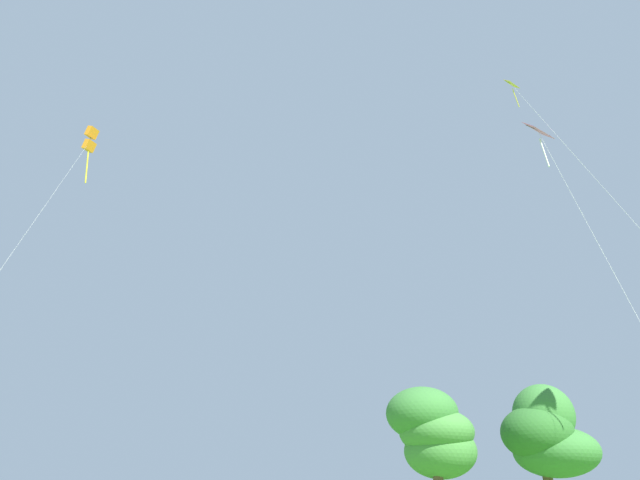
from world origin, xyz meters
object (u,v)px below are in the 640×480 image
kite_orange_box (90,141)px  kite_pink_low (544,143)px  kite_yellow_diamond (534,111)px  tree_left_oak (547,436)px  tree_right_cluster (433,433)px

kite_orange_box → kite_pink_low: 28.59m
kite_pink_low → kite_yellow_diamond: bearing=57.9°
kite_orange_box → kite_yellow_diamond: bearing=-26.1°
tree_left_oak → tree_right_cluster: size_ratio=1.05×
kite_pink_low → tree_right_cluster: 15.49m
kite_yellow_diamond → tree_left_oak: bearing=75.9°
kite_orange_box → tree_left_oak: kite_orange_box is taller
kite_orange_box → kite_pink_low: (24.33, -13.80, -5.95)m
tree_left_oak → kite_orange_box: bearing=166.7°
kite_pink_low → tree_right_cluster: (-3.87, 7.60, -12.94)m
kite_orange_box → kite_yellow_diamond: (25.23, -12.36, -2.78)m
kite_pink_low → tree_left_oak: kite_pink_low is taller
kite_pink_low → tree_right_cluster: bearing=117.0°
kite_yellow_diamond → tree_left_oak: 17.34m
tree_right_cluster → kite_orange_box: bearing=163.1°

